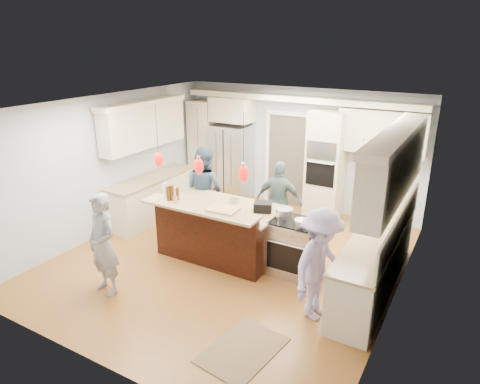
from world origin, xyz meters
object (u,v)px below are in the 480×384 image
at_px(kitchen_island, 220,230).
at_px(person_bar_end, 103,245).
at_px(refrigerator, 231,163).
at_px(person_far_left, 204,189).
at_px(island_range, 295,247).

height_order(kitchen_island, person_bar_end, person_bar_end).
bearing_deg(kitchen_island, refrigerator, 116.92).
distance_m(refrigerator, person_far_left, 1.85).
bearing_deg(island_range, person_far_left, 162.75).
bearing_deg(island_range, kitchen_island, -176.90).
distance_m(kitchen_island, island_range, 1.41).
distance_m(refrigerator, person_bar_end, 4.46).
relative_size(island_range, person_bar_end, 0.58).
relative_size(island_range, person_far_left, 0.54).
distance_m(kitchen_island, person_far_left, 1.21).
bearing_deg(island_range, refrigerator, 137.41).
relative_size(refrigerator, kitchen_island, 0.86).
height_order(kitchen_island, island_range, kitchen_island).
height_order(island_range, person_far_left, person_far_left).
bearing_deg(person_far_left, kitchen_island, 148.82).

